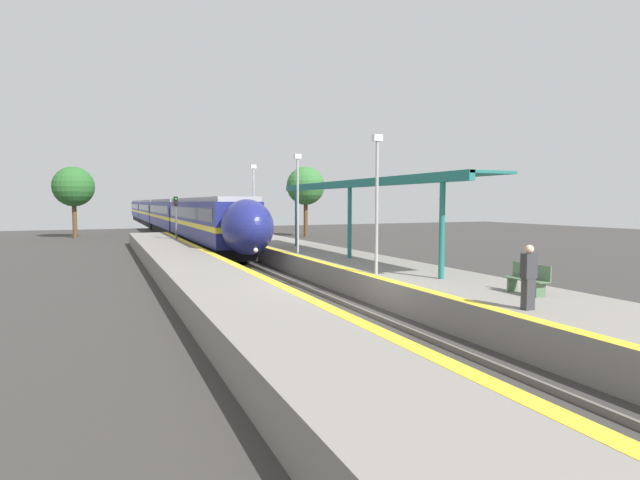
{
  "coord_description": "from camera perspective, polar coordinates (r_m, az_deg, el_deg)",
  "views": [
    {
      "loc": [
        -7.14,
        -14.49,
        3.68
      ],
      "look_at": [
        0.59,
        3.07,
        2.22
      ],
      "focal_mm": 28.0,
      "sensor_mm": 36.0,
      "label": 1
    }
  ],
  "objects": [
    {
      "name": "background_tree_right",
      "position": [
        53.33,
        -1.65,
        6.17
      ],
      "size": [
        4.06,
        4.06,
        7.45
      ],
      "color": "brown",
      "rests_on": "ground_plane"
    },
    {
      "name": "rail_left",
      "position": [
        16.26,
        0.13,
        -8.47
      ],
      "size": [
        0.08,
        90.0,
        0.15
      ],
      "primitive_type": "cube",
      "color": "slate",
      "rests_on": "ground_plane"
    },
    {
      "name": "train",
      "position": [
        66.12,
        -17.57,
        2.94
      ],
      "size": [
        2.8,
        83.77,
        4.01
      ],
      "color": "black",
      "rests_on": "ground_plane"
    },
    {
      "name": "lamppost_near",
      "position": [
        18.7,
        6.52,
        5.19
      ],
      "size": [
        0.36,
        0.2,
        5.17
      ],
      "color": "#9E9EA3",
      "rests_on": "platform_right"
    },
    {
      "name": "platform_left",
      "position": [
        15.33,
        -8.83,
        -7.69
      ],
      "size": [
        3.23,
        64.0,
        1.0
      ],
      "color": "gray",
      "rests_on": "ground_plane"
    },
    {
      "name": "lamppost_mid",
      "position": [
        26.05,
        -2.57,
        4.97
      ],
      "size": [
        0.36,
        0.2,
        5.17
      ],
      "color": "#9E9EA3",
      "rests_on": "platform_right"
    },
    {
      "name": "ground_plane",
      "position": [
        16.57,
        2.43,
        -8.49
      ],
      "size": [
        120.0,
        120.0,
        0.0
      ],
      "primitive_type": "plane",
      "color": "#383533"
    },
    {
      "name": "rail_right",
      "position": [
        16.88,
        4.65,
        -8.01
      ],
      "size": [
        0.08,
        90.0,
        0.15
      ],
      "primitive_type": "cube",
      "color": "slate",
      "rests_on": "ground_plane"
    },
    {
      "name": "platform_right",
      "position": [
        18.45,
        13.19,
        -5.71
      ],
      "size": [
        4.26,
        64.0,
        1.0
      ],
      "color": "gray",
      "rests_on": "ground_plane"
    },
    {
      "name": "platform_bench",
      "position": [
        15.83,
        22.68,
        -4.06
      ],
      "size": [
        0.44,
        1.4,
        0.89
      ],
      "color": "#4C6B4C",
      "rests_on": "platform_right"
    },
    {
      "name": "railway_signal",
      "position": [
        37.66,
        -16.13,
        2.4
      ],
      "size": [
        0.28,
        0.28,
        4.09
      ],
      "color": "#59595E",
      "rests_on": "ground_plane"
    },
    {
      "name": "background_tree_left",
      "position": [
        57.19,
        -26.35,
        5.46
      ],
      "size": [
        4.07,
        4.07,
        7.32
      ],
      "color": "brown",
      "rests_on": "ground_plane"
    },
    {
      "name": "station_canopy",
      "position": [
        24.16,
        4.65,
        6.24
      ],
      "size": [
        2.02,
        17.12,
        3.74
      ],
      "color": "#1E6B66",
      "rests_on": "platform_right"
    },
    {
      "name": "person_waiting",
      "position": [
        13.49,
        22.73,
        -3.85
      ],
      "size": [
        0.36,
        0.22,
        1.63
      ],
      "color": "#333338",
      "rests_on": "platform_right"
    },
    {
      "name": "lamppost_far",
      "position": [
        33.77,
        -7.58,
        4.79
      ],
      "size": [
        0.36,
        0.2,
        5.17
      ],
      "color": "#9E9EA3",
      "rests_on": "platform_right"
    }
  ]
}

